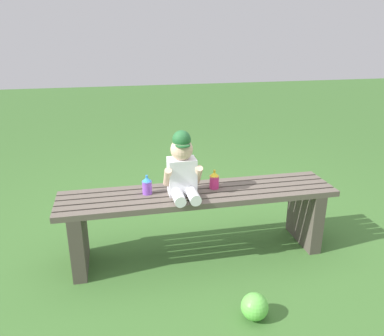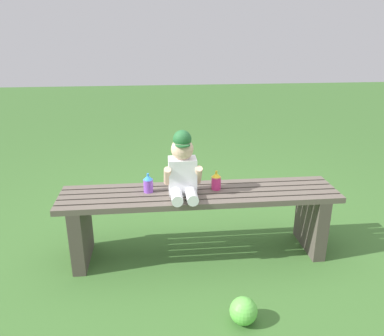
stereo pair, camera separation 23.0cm
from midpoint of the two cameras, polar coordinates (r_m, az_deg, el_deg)
ground_plane at (r=2.64m, az=3.66°, el=-12.53°), size 16.00×16.00×0.00m
park_bench at (r=2.48m, az=3.81°, el=-6.60°), size 1.75×0.37×0.45m
child_figure at (r=2.32m, az=1.44°, el=0.02°), size 0.23×0.27×0.40m
sippy_cup_left at (r=2.40m, az=-3.81°, el=-2.33°), size 0.06×0.06×0.12m
sippy_cup_right at (r=2.45m, az=6.31°, el=-1.93°), size 0.06×0.06×0.12m
toy_ball at (r=2.10m, az=10.99°, el=-20.22°), size 0.14×0.14×0.14m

